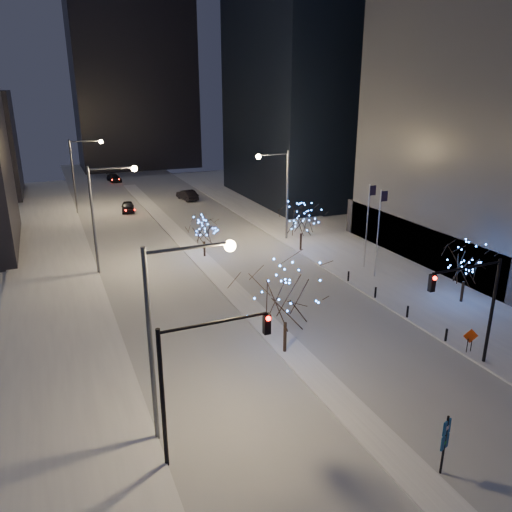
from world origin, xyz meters
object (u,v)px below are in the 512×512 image
holiday_tree_plaza_near (466,264)px  street_lamp_w_far (80,166)px  wayfinding_sign (445,439)px  street_lamp_w_near (172,316)px  street_lamp_w_mid (104,205)px  traffic_signal_west (196,368)px  street_lamp_east (280,184)px  car_far (114,178)px  holiday_tree_median_far (204,230)px  holiday_tree_median_near (286,293)px  car_mid (187,195)px  traffic_signal_east (475,298)px  holiday_tree_plaza_far (301,219)px  construction_sign (470,338)px  car_near (128,207)px

holiday_tree_plaza_near → street_lamp_w_far: bearing=120.0°
wayfinding_sign → street_lamp_w_near: bearing=126.9°
street_lamp_w_mid → traffic_signal_west: street_lamp_w_mid is taller
street_lamp_w_far → holiday_tree_plaza_near: bearing=-60.0°
street_lamp_w_mid → street_lamp_east: same height
car_far → holiday_tree_median_far: (2.37, -47.51, 2.20)m
street_lamp_w_mid → street_lamp_w_far: (0.00, 25.00, 0.00)m
holiday_tree_median_near → holiday_tree_plaza_near: size_ratio=1.29×
street_lamp_w_near → car_mid: (15.20, 52.74, -5.71)m
traffic_signal_east → car_mid: size_ratio=1.46×
holiday_tree_median_near → holiday_tree_plaza_far: holiday_tree_median_near is taller
wayfinding_sign → street_lamp_w_far: bearing=82.8°
street_lamp_east → traffic_signal_east: 29.08m
traffic_signal_west → wayfinding_sign: bearing=-28.9°
traffic_signal_west → traffic_signal_east: 17.41m
street_lamp_east → holiday_tree_plaza_far: size_ratio=1.89×
traffic_signal_east → holiday_tree_plaza_near: traffic_signal_east is taller
street_lamp_w_far → holiday_tree_plaza_near: size_ratio=1.96×
street_lamp_w_mid → car_mid: street_lamp_w_mid is taller
holiday_tree_median_near → construction_sign: (11.01, -4.78, -3.12)m
holiday_tree_plaza_near → construction_sign: (-5.61, -6.38, -2.20)m
holiday_tree_median_far → holiday_tree_plaza_far: bearing=-11.1°
street_lamp_w_near → car_far: size_ratio=2.15×
car_mid → wayfinding_sign: (-5.02, -60.10, 1.09)m
car_near → holiday_tree_median_far: (3.93, -22.92, 2.15)m
construction_sign → street_lamp_w_near: bearing=-159.2°
street_lamp_w_mid → traffic_signal_west: (0.50, -27.00, -1.74)m
street_lamp_east → holiday_tree_median_far: 10.51m
traffic_signal_west → wayfinding_sign: size_ratio=2.29×
street_lamp_east → holiday_tree_median_far: (-9.58, -2.42, -3.58)m
holiday_tree_median_far → wayfinding_sign: (0.74, -32.93, -0.99)m
holiday_tree_median_near → holiday_tree_plaza_far: bearing=59.4°
holiday_tree_median_near → street_lamp_w_far: bearing=100.6°
traffic_signal_east → car_far: 74.99m
street_lamp_w_mid → car_far: bearing=81.6°
street_lamp_east → holiday_tree_plaza_near: bearing=-74.2°
street_lamp_w_far → holiday_tree_plaza_far: street_lamp_w_far is taller
traffic_signal_east → holiday_tree_median_near: size_ratio=1.06×
holiday_tree_plaza_near → holiday_tree_plaza_far: bearing=108.3°
holiday_tree_plaza_far → holiday_tree_plaza_near: bearing=-71.7°
traffic_signal_east → wayfinding_sign: size_ratio=2.29×
car_mid → holiday_tree_median_far: bearing=68.5°
holiday_tree_plaza_far → wayfinding_sign: holiday_tree_plaza_far is taller
car_near → car_far: 24.64m
street_lamp_w_near → traffic_signal_west: size_ratio=1.43×
traffic_signal_west → car_far: 75.49m
holiday_tree_median_far → wayfinding_sign: holiday_tree_median_far is taller
street_lamp_w_far → construction_sign: size_ratio=6.02×
wayfinding_sign → holiday_tree_plaza_near: bearing=26.0°
street_lamp_w_mid → holiday_tree_plaza_far: (19.44, -1.39, -2.97)m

